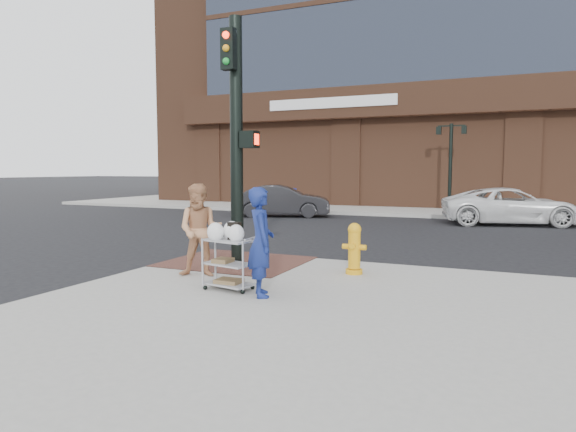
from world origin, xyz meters
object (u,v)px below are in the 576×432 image
at_px(woman_blue, 261,242).
at_px(sedan_dark, 282,201).
at_px(lamp_post, 451,158).
at_px(fire_hydrant, 354,248).
at_px(utility_cart, 229,259).
at_px(pedestrian_tan, 200,230).
at_px(traffic_signal_pole, 237,133).
at_px(minivan_white, 511,206).

relative_size(woman_blue, sedan_dark, 0.40).
relative_size(lamp_post, fire_hydrant, 4.17).
distance_m(woman_blue, utility_cart, 0.76).
bearing_deg(pedestrian_tan, lamp_post, 59.90).
relative_size(sedan_dark, fire_hydrant, 4.42).
bearing_deg(traffic_signal_pole, woman_blue, -53.18).
distance_m(pedestrian_tan, fire_hydrant, 2.86).
relative_size(sedan_dark, minivan_white, 0.84).
bearing_deg(minivan_white, fire_hydrant, 153.31).
height_order(traffic_signal_pole, sedan_dark, traffic_signal_pole).
xyz_separation_m(woman_blue, sedan_dark, (-5.90, 13.65, -0.29)).
distance_m(sedan_dark, fire_hydrant, 13.28).
bearing_deg(fire_hydrant, traffic_signal_pole, 178.75).
distance_m(traffic_signal_pole, sedan_dark, 12.34).
bearing_deg(fire_hydrant, pedestrian_tan, -151.94).
height_order(traffic_signal_pole, pedestrian_tan, traffic_signal_pole).
relative_size(lamp_post, utility_cart, 3.61).
xyz_separation_m(sedan_dark, minivan_white, (9.33, 0.50, 0.00)).
distance_m(traffic_signal_pole, woman_blue, 3.36).
xyz_separation_m(traffic_signal_pole, pedestrian_tan, (0.01, -1.39, -1.84)).
height_order(lamp_post, woman_blue, lamp_post).
distance_m(pedestrian_tan, utility_cart, 1.28).
distance_m(lamp_post, fire_hydrant, 15.41).
relative_size(lamp_post, traffic_signal_pole, 0.80).
distance_m(traffic_signal_pole, minivan_white, 13.12).
distance_m(sedan_dark, minivan_white, 9.34).
bearing_deg(minivan_white, woman_blue, 151.94).
bearing_deg(minivan_white, utility_cart, 149.25).
xyz_separation_m(sedan_dark, fire_hydrant, (6.73, -11.45, -0.06)).
bearing_deg(pedestrian_tan, fire_hydrant, 6.39).
distance_m(pedestrian_tan, minivan_white, 14.24).
relative_size(woman_blue, fire_hydrant, 1.76).
distance_m(minivan_white, fire_hydrant, 12.23).
xyz_separation_m(traffic_signal_pole, sedan_dark, (-4.21, 11.40, -2.13)).
bearing_deg(fire_hydrant, utility_cart, -126.21).
bearing_deg(fire_hydrant, minivan_white, 77.74).
distance_m(woman_blue, sedan_dark, 14.87).
distance_m(traffic_signal_pole, utility_cart, 3.20).
xyz_separation_m(lamp_post, utility_cart, (-1.46, -17.33, -1.97)).
bearing_deg(lamp_post, fire_hydrant, -89.84).
height_order(pedestrian_tan, fire_hydrant, pedestrian_tan).
bearing_deg(sedan_dark, pedestrian_tan, 179.12).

